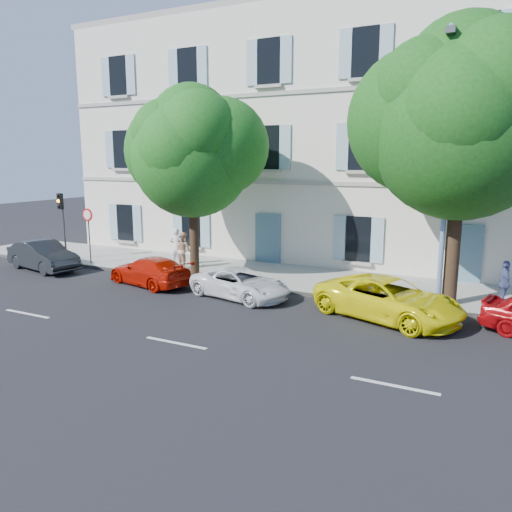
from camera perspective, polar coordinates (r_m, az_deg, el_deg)
The scene contains 16 objects.
ground at distance 17.51m, azimuth -1.45°, elevation -5.75°, with size 90.00×90.00×0.00m, color black.
sidewalk at distance 21.39m, azimuth 4.17°, elevation -2.49°, with size 36.00×4.50×0.15m, color #A09E96.
kerb at distance 19.45m, azimuth 1.72°, elevation -3.81°, with size 36.00×0.16×0.16m, color #9E998E.
building at distance 26.24m, azimuth 9.30°, elevation 12.90°, with size 28.00×7.00×12.00m, color silver.
car_dark_sedan at distance 25.05m, azimuth -23.15°, elevation 0.04°, with size 1.44×4.12×1.36m, color black.
car_red_coupe at distance 20.77m, azimuth -12.06°, elevation -1.69°, with size 1.62×3.98×1.15m, color #B81405.
car_white_coupe at distance 18.43m, azimuth -1.79°, elevation -3.16°, with size 1.80×3.91×1.09m, color white.
car_yellow_supercar at distance 16.51m, azimuth 14.84°, elevation -4.75°, with size 2.21×4.80×1.33m, color yellow.
tree_left at distance 21.18m, azimuth -7.30°, elevation 11.07°, with size 4.97×4.97×7.71m.
tree_right at distance 17.89m, azimuth 22.45°, elevation 13.19°, with size 5.90×5.90×9.09m.
traffic_light at distance 26.31m, azimuth -21.34°, elevation 4.72°, with size 0.28×0.37×3.28m.
road_sign at distance 25.05m, azimuth -18.63°, elevation 3.51°, with size 0.61×0.08×2.63m.
street_lamp at distance 17.46m, azimuth 21.04°, elevation 10.40°, with size 0.29×1.85×8.71m.
pedestrian_a at distance 23.71m, azimuth -9.06°, elevation 1.07°, with size 0.64×0.42×1.75m, color white.
pedestrian_b at distance 23.00m, azimuth -8.29°, elevation 0.68°, with size 0.81×0.63×1.67m, color #D5A788.
pedestrian_c at distance 18.72m, azimuth 26.53°, elevation -2.86°, with size 0.92×0.38×1.58m, color #45507E.
Camera 1 is at (7.91, -14.79, 5.01)m, focal length 35.00 mm.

